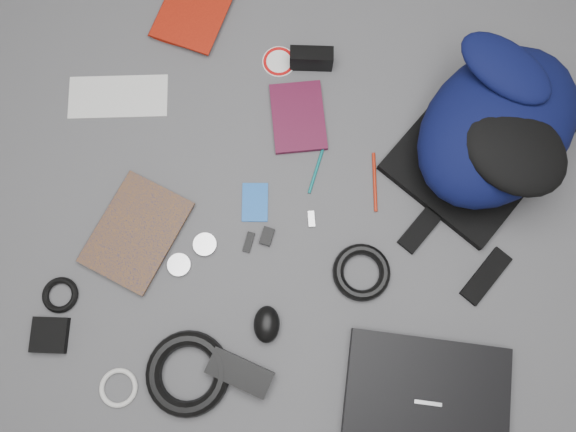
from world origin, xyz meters
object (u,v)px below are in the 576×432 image
(pouch, at_px, (50,335))
(dvd_case, at_px, (298,117))
(mouse, at_px, (267,324))
(comic_book, at_px, (104,215))
(laptop, at_px, (426,402))
(power_brick, at_px, (240,373))
(backpack, at_px, (498,126))
(compact_camera, at_px, (311,59))

(pouch, bearing_deg, dvd_case, 61.26)
(dvd_case, xyz_separation_m, mouse, (0.09, -0.51, 0.01))
(mouse, bearing_deg, comic_book, 148.16)
(laptop, bearing_deg, pouch, 177.66)
(dvd_case, bearing_deg, power_brick, -107.72)
(backpack, relative_size, pouch, 6.16)
(laptop, distance_m, dvd_case, 0.74)
(compact_camera, distance_m, power_brick, 0.79)
(backpack, height_order, comic_book, backpack)
(backpack, bearing_deg, laptop, -65.34)
(dvd_case, bearing_deg, backpack, -13.32)
(backpack, relative_size, power_brick, 3.40)
(compact_camera, distance_m, mouse, 0.67)
(backpack, distance_m, power_brick, 0.82)
(comic_book, xyz_separation_m, compact_camera, (0.35, 0.54, 0.02))
(backpack, relative_size, comic_book, 1.98)
(mouse, distance_m, pouch, 0.50)
(mouse, height_order, power_brick, mouse)
(laptop, relative_size, power_brick, 2.46)
(pouch, bearing_deg, laptop, 8.44)
(comic_book, bearing_deg, mouse, -6.10)
(comic_book, distance_m, pouch, 0.30)
(pouch, bearing_deg, mouse, 20.89)
(laptop, bearing_deg, power_brick, 178.67)
(backpack, relative_size, laptop, 1.38)
(compact_camera, bearing_deg, dvd_case, -100.94)
(laptop, bearing_deg, compact_camera, 114.04)
(backpack, distance_m, comic_book, 0.96)
(comic_book, height_order, pouch, pouch)
(power_brick, relative_size, pouch, 1.81)
(comic_book, relative_size, compact_camera, 2.31)
(backpack, bearing_deg, dvd_case, -146.99)
(backpack, distance_m, dvd_case, 0.48)
(mouse, xyz_separation_m, power_brick, (-0.02, -0.12, -0.00))
(dvd_case, height_order, mouse, mouse)
(laptop, bearing_deg, dvd_case, 119.84)
(dvd_case, height_order, compact_camera, compact_camera)
(comic_book, relative_size, dvd_case, 1.37)
(comic_book, height_order, dvd_case, comic_book)
(backpack, bearing_deg, mouse, -99.22)
(dvd_case, xyz_separation_m, compact_camera, (-0.01, 0.15, 0.02))
(compact_camera, bearing_deg, laptop, -71.53)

